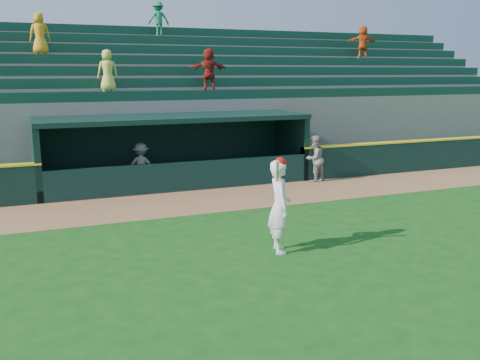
{
  "coord_description": "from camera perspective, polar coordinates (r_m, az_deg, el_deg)",
  "views": [
    {
      "loc": [
        -4.96,
        -10.53,
        3.96
      ],
      "look_at": [
        0.0,
        1.6,
        1.3
      ],
      "focal_mm": 40.0,
      "sensor_mm": 36.0,
      "label": 1
    }
  ],
  "objects": [
    {
      "name": "dugout",
      "position": [
        19.37,
        -7.21,
        3.66
      ],
      "size": [
        9.4,
        2.8,
        2.46
      ],
      "color": "slate",
      "rests_on": "ground"
    },
    {
      "name": "dugout_player_inside",
      "position": [
        18.91,
        -10.48,
        1.56
      ],
      "size": [
        1.13,
        0.88,
        1.54
      ],
      "primitive_type": "imported",
      "rotation": [
        0.0,
        0.0,
        2.78
      ],
      "color": "#ACACA7",
      "rests_on": "ground"
    },
    {
      "name": "stands",
      "position": [
        23.68,
        -10.21,
        7.5
      ],
      "size": [
        34.5,
        6.25,
        7.01
      ],
      "color": "slate",
      "rests_on": "ground"
    },
    {
      "name": "dugout_player_front",
      "position": [
        19.72,
        7.96,
        2.28
      ],
      "size": [
        0.99,
        0.88,
        1.7
      ],
      "primitive_type": "imported",
      "rotation": [
        0.0,
        0.0,
        3.49
      ],
      "color": "gray",
      "rests_on": "ground"
    },
    {
      "name": "ground",
      "position": [
        12.3,
        2.85,
        -7.33
      ],
      "size": [
        120.0,
        120.0,
        0.0
      ],
      "primitive_type": "plane",
      "color": "#164C13",
      "rests_on": "ground"
    },
    {
      "name": "wall_stripe_right",
      "position": [
        24.4,
        22.88,
        4.15
      ],
      "size": [
        15.5,
        0.32,
        0.06
      ],
      "primitive_type": "cube",
      "color": "yellow",
      "rests_on": "field_wall_right"
    },
    {
      "name": "field_wall_right",
      "position": [
        24.48,
        22.77,
        2.69
      ],
      "size": [
        15.5,
        0.3,
        1.2
      ],
      "primitive_type": "cube",
      "color": "black",
      "rests_on": "ground"
    },
    {
      "name": "warning_track",
      "position": [
        16.69,
        -4.3,
        -2.27
      ],
      "size": [
        40.0,
        3.0,
        0.01
      ],
      "primitive_type": "cube",
      "color": "#99673D",
      "rests_on": "ground"
    },
    {
      "name": "batter_at_plate",
      "position": [
        11.84,
        4.24,
        -2.7
      ],
      "size": [
        0.66,
        0.89,
        2.16
      ],
      "color": "white",
      "rests_on": "ground"
    }
  ]
}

